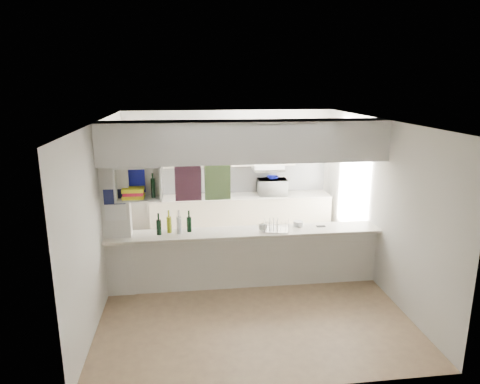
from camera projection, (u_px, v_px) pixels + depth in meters
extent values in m
plane|color=#8F6E53|center=(245.00, 285.00, 6.79)|extent=(4.80, 4.80, 0.00)
plane|color=white|center=(246.00, 121.00, 6.14)|extent=(4.80, 4.80, 0.00)
plane|color=silver|center=(229.00, 174.00, 8.78)|extent=(4.20, 0.00, 4.20)
plane|color=silver|center=(103.00, 212.00, 6.22)|extent=(0.00, 4.80, 4.80)
plane|color=silver|center=(377.00, 202.00, 6.72)|extent=(0.00, 4.80, 4.80)
cube|color=silver|center=(245.00, 260.00, 6.68)|extent=(4.20, 0.15, 0.88)
cube|color=beige|center=(245.00, 232.00, 6.57)|extent=(4.20, 0.50, 0.04)
cube|color=white|center=(246.00, 141.00, 6.22)|extent=(4.20, 0.50, 0.60)
cube|color=silver|center=(117.00, 212.00, 6.24)|extent=(0.40, 0.18, 2.60)
cube|color=#191E4C|center=(114.00, 197.00, 6.09)|extent=(0.30, 0.01, 0.22)
cube|color=white|center=(116.00, 212.00, 6.14)|extent=(0.30, 0.01, 0.24)
cube|color=#31162A|center=(188.00, 181.00, 6.48)|extent=(0.40, 0.02, 0.62)
cube|color=#1C8273|center=(218.00, 180.00, 6.54)|extent=(0.40, 0.02, 0.62)
cube|color=white|center=(139.00, 199.00, 6.13)|extent=(0.65, 0.35, 0.02)
cube|color=white|center=(138.00, 166.00, 6.01)|extent=(0.65, 0.35, 0.02)
cube|color=white|center=(140.00, 180.00, 6.23)|extent=(0.65, 0.02, 0.50)
cube|color=white|center=(116.00, 183.00, 6.04)|extent=(0.02, 0.35, 0.50)
cube|color=white|center=(161.00, 182.00, 6.11)|extent=(0.02, 0.35, 0.50)
cube|color=yellow|center=(134.00, 196.00, 6.11)|extent=(0.30, 0.24, 0.05)
cube|color=red|center=(133.00, 193.00, 6.10)|extent=(0.28, 0.22, 0.05)
cube|color=yellow|center=(133.00, 190.00, 6.09)|extent=(0.30, 0.24, 0.05)
cube|color=#0C1186|center=(136.00, 181.00, 6.19)|extent=(0.26, 0.02, 0.34)
cylinder|color=black|center=(153.00, 188.00, 6.12)|extent=(0.06, 0.06, 0.28)
cube|color=beige|center=(241.00, 218.00, 8.72)|extent=(3.60, 0.60, 0.90)
cube|color=beige|center=(241.00, 196.00, 8.61)|extent=(3.60, 0.63, 0.03)
cube|color=silver|center=(239.00, 178.00, 8.80)|extent=(3.60, 0.03, 0.60)
cube|color=beige|center=(230.00, 147.00, 8.47)|extent=(2.62, 0.34, 0.72)
cube|color=white|center=(268.00, 167.00, 8.59)|extent=(0.60, 0.46, 0.12)
cube|color=silver|center=(270.00, 171.00, 8.38)|extent=(0.60, 0.02, 0.05)
imported|color=white|center=(272.00, 187.00, 8.64)|extent=(0.59, 0.41, 0.32)
imported|color=#0C1186|center=(273.00, 178.00, 8.61)|extent=(0.24, 0.24, 0.06)
cube|color=silver|center=(276.00, 230.00, 6.58)|extent=(0.44, 0.37, 0.01)
cylinder|color=white|center=(270.00, 223.00, 6.57)|extent=(0.06, 0.19, 0.19)
cylinder|color=white|center=(274.00, 223.00, 6.56)|extent=(0.06, 0.19, 0.19)
cylinder|color=white|center=(278.00, 224.00, 6.55)|extent=(0.06, 0.19, 0.19)
imported|color=white|center=(263.00, 227.00, 6.52)|extent=(0.15, 0.15, 0.10)
cylinder|color=black|center=(159.00, 227.00, 6.38)|extent=(0.07, 0.07, 0.23)
cylinder|color=black|center=(158.00, 217.00, 6.33)|extent=(0.03, 0.03, 0.11)
cylinder|color=olive|center=(169.00, 225.00, 6.47)|extent=(0.07, 0.07, 0.25)
cylinder|color=olive|center=(169.00, 214.00, 6.42)|extent=(0.03, 0.03, 0.11)
cylinder|color=silver|center=(179.00, 225.00, 6.41)|extent=(0.07, 0.07, 0.26)
cylinder|color=silver|center=(179.00, 214.00, 6.36)|extent=(0.03, 0.03, 0.11)
cylinder|color=black|center=(189.00, 224.00, 6.51)|extent=(0.07, 0.07, 0.23)
cylinder|color=black|center=(189.00, 214.00, 6.46)|extent=(0.03, 0.03, 0.11)
cylinder|color=silver|center=(298.00, 224.00, 6.78)|extent=(0.15, 0.15, 0.08)
cube|color=black|center=(321.00, 226.00, 6.76)|extent=(0.14, 0.07, 0.01)
cylinder|color=black|center=(225.00, 192.00, 8.60)|extent=(0.09, 0.09, 0.13)
cube|color=brown|center=(211.00, 191.00, 8.59)|extent=(0.10, 0.08, 0.19)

